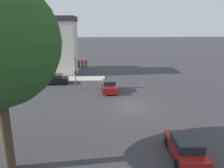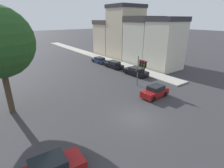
% 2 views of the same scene
% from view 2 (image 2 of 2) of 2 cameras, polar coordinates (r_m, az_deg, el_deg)
% --- Properties ---
extents(ground_plane, '(300.00, 300.00, 0.00)m').
position_cam_2_polar(ground_plane, '(18.62, 7.81, -10.74)').
color(ground_plane, '#333335').
extents(sidewalk_strip, '(3.01, 60.00, 0.18)m').
position_cam_2_polar(sidewalk_strip, '(51.00, -7.48, 9.66)').
color(sidewalk_strip, '#ADA89E').
rests_on(sidewalk_strip, ground_plane).
extents(rowhouse_backdrop, '(8.01, 25.80, 12.78)m').
position_cam_2_polar(rowhouse_backdrop, '(43.87, 6.09, 15.02)').
color(rowhouse_backdrop, beige).
rests_on(rowhouse_backdrop, ground_plane).
extents(traffic_signal, '(0.56, 2.05, 4.57)m').
position_cam_2_polar(traffic_signal, '(25.66, 9.47, 5.87)').
color(traffic_signal, '#515456').
rests_on(traffic_signal, ground_plane).
extents(crossing_car_0, '(3.89, 1.97, 1.53)m').
position_cam_2_polar(crossing_car_0, '(23.36, 13.84, -2.43)').
color(crossing_car_0, maroon).
rests_on(crossing_car_0, ground_plane).
extents(parked_car_0, '(2.15, 4.85, 1.46)m').
position_cam_2_polar(parked_car_0, '(31.76, 7.73, 4.09)').
color(parked_car_0, black).
rests_on(parked_car_0, ground_plane).
extents(parked_car_1, '(1.95, 4.82, 1.42)m').
position_cam_2_polar(parked_car_1, '(36.33, 0.55, 6.36)').
color(parked_car_1, black).
rests_on(parked_car_1, ground_plane).
extents(parked_car_2, '(1.98, 4.22, 1.29)m').
position_cam_2_polar(parked_car_2, '(40.79, -4.16, 7.80)').
color(parked_car_2, navy).
rests_on(parked_car_2, ground_plane).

